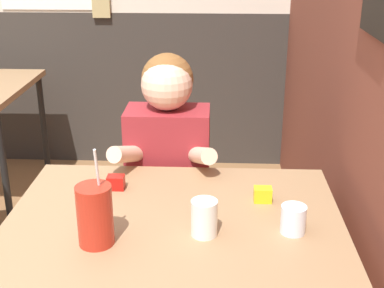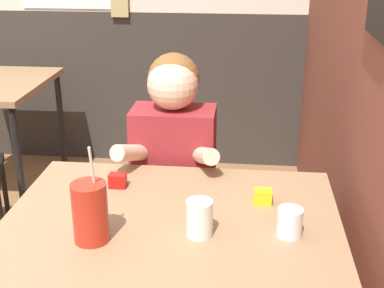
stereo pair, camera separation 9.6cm
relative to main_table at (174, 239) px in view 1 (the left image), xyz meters
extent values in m
cube|color=black|center=(0.60, 0.17, 0.73)|extent=(0.02, 0.31, 0.21)
cube|color=#332D28|center=(-0.75, 2.24, -0.14)|extent=(5.72, 0.06, 1.10)
cube|color=#93704C|center=(0.00, 0.00, 0.05)|extent=(1.07, 0.84, 0.04)
cylinder|color=black|center=(-0.50, 0.38, -0.33)|extent=(0.04, 0.04, 0.72)
cylinder|color=black|center=(0.50, 0.38, -0.33)|extent=(0.04, 0.04, 0.72)
cylinder|color=black|center=(-1.06, 1.21, -0.33)|extent=(0.04, 0.04, 0.72)
cylinder|color=black|center=(-1.06, 1.94, -0.33)|extent=(0.04, 0.04, 0.72)
cube|color=maroon|center=(-0.07, 0.56, -0.47)|extent=(0.31, 0.20, 0.45)
cube|color=maroon|center=(-0.07, 0.56, 0.01)|extent=(0.34, 0.20, 0.49)
sphere|color=brown|center=(-0.07, 0.59, 0.37)|extent=(0.21, 0.21, 0.21)
sphere|color=beige|center=(-0.07, 0.56, 0.36)|extent=(0.20, 0.20, 0.20)
cylinder|color=beige|center=(-0.20, 0.42, 0.12)|extent=(0.14, 0.27, 0.15)
cylinder|color=beige|center=(0.07, 0.42, 0.12)|extent=(0.14, 0.27, 0.15)
cylinder|color=#B22819|center=(-0.21, -0.14, 0.16)|extent=(0.10, 0.10, 0.18)
cylinder|color=white|center=(-0.20, -0.14, 0.30)|extent=(0.01, 0.04, 0.14)
cylinder|color=silver|center=(0.37, -0.05, 0.11)|extent=(0.08, 0.08, 0.09)
cylinder|color=silver|center=(0.10, -0.07, 0.12)|extent=(0.08, 0.08, 0.11)
cube|color=#B7140F|center=(-0.22, 0.22, 0.09)|extent=(0.06, 0.04, 0.05)
cube|color=yellow|center=(0.29, 0.15, 0.09)|extent=(0.06, 0.04, 0.05)
camera|label=1|loc=(0.13, -1.47, 0.91)|focal=50.00mm
camera|label=2|loc=(0.22, -1.46, 0.91)|focal=50.00mm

